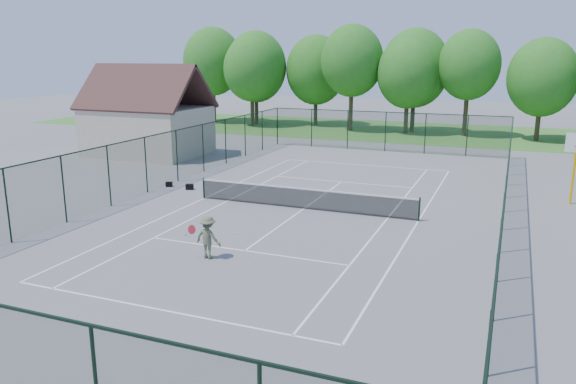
% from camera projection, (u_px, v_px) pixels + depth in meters
% --- Properties ---
extents(ground, '(140.00, 140.00, 0.00)m').
position_uv_depth(ground, '(303.00, 209.00, 27.07)').
color(ground, slate).
rests_on(ground, ground).
extents(grass_far, '(80.00, 16.00, 0.01)m').
position_uv_depth(grass_far, '(412.00, 132.00, 54.10)').
color(grass_far, '#458330').
rests_on(grass_far, ground).
extents(court_lines, '(11.05, 23.85, 0.01)m').
position_uv_depth(court_lines, '(303.00, 209.00, 27.07)').
color(court_lines, white).
rests_on(court_lines, ground).
extents(tennis_net, '(11.08, 0.08, 1.10)m').
position_uv_depth(tennis_net, '(304.00, 197.00, 26.93)').
color(tennis_net, black).
rests_on(tennis_net, ground).
extents(fence_enclosure, '(18.05, 36.05, 3.02)m').
position_uv_depth(fence_enclosure, '(304.00, 177.00, 26.70)').
color(fence_enclosure, '#18331D').
rests_on(fence_enclosure, ground).
extents(utility_building, '(8.60, 6.27, 6.63)m').
position_uv_depth(utility_building, '(147.00, 112.00, 41.14)').
color(utility_building, beige).
rests_on(utility_building, ground).
extents(tree_line_far, '(39.40, 6.40, 9.70)m').
position_uv_depth(tree_line_far, '(415.00, 68.00, 52.67)').
color(tree_line_far, '#403421').
rests_on(tree_line_far, ground).
extents(sports_bag_a, '(0.39, 0.29, 0.28)m').
position_uv_depth(sports_bag_a, '(169.00, 184.00, 31.61)').
color(sports_bag_a, black).
rests_on(sports_bag_a, ground).
extents(sports_bag_b, '(0.44, 0.33, 0.31)m').
position_uv_depth(sports_bag_b, '(190.00, 187.00, 30.92)').
color(sports_bag_b, black).
rests_on(sports_bag_b, ground).
extents(tennis_player, '(1.86, 0.93, 1.59)m').
position_uv_depth(tennis_player, '(208.00, 237.00, 20.36)').
color(tennis_player, '#5C6246').
rests_on(tennis_player, ground).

